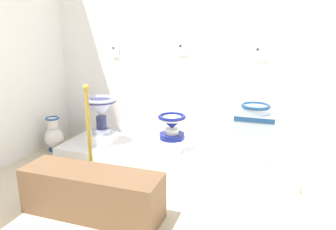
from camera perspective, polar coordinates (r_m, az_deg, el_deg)
wall_back at (r=3.99m, az=3.03°, el=16.62°), size 3.72×0.06×3.26m
display_platform at (r=3.83m, az=0.82°, el=-7.24°), size 2.80×0.83×0.13m
plinth_block_rightmost at (r=4.13m, az=-11.74°, el=-4.01°), size 0.30×0.31×0.12m
antique_toilet_rightmost at (r=4.03m, az=-12.04°, el=1.19°), size 0.40×0.40×0.46m
plinth_block_leftmost at (r=3.80m, az=0.70°, el=-5.26°), size 0.28×0.34×0.14m
antique_toilet_leftmost at (r=3.73m, az=0.71°, el=-1.73°), size 0.33×0.33×0.29m
plinth_block_broad_patterned at (r=3.60m, az=14.95°, el=-6.51°), size 0.30×0.30×0.20m
antique_toilet_broad_patterned at (r=3.50m, az=15.30°, el=-1.59°), size 0.41×0.32×0.44m
info_placard_first at (r=4.31m, az=-9.39°, el=11.23°), size 0.10×0.01×0.15m
info_placard_second at (r=3.96m, az=2.81°, el=11.71°), size 0.13×0.01×0.14m
info_placard_third at (r=3.82m, az=16.39°, el=10.57°), size 0.12×0.01×0.16m
decorative_vase_spare at (r=4.36m, az=-19.85°, el=-3.57°), size 0.24×0.24×0.44m
stanchion_post_near_left at (r=3.24m, az=-13.79°, el=-6.98°), size 0.24×0.24×1.04m
museum_bench at (r=2.81m, az=-13.52°, el=-13.53°), size 1.20×0.36×0.40m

